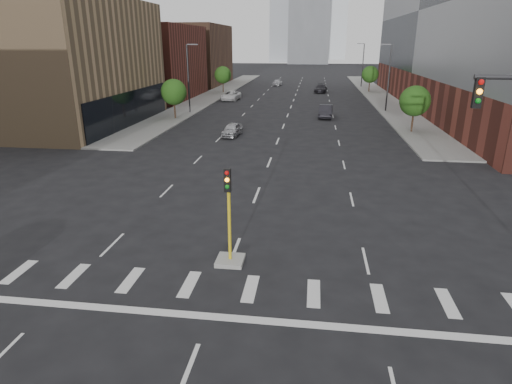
% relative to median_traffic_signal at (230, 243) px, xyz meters
% --- Properties ---
extents(sidewalk_left_far, '(5.00, 92.00, 0.15)m').
position_rel_median_traffic_signal_xyz_m(sidewalk_left_far, '(-15.00, 65.03, -0.90)').
color(sidewalk_left_far, gray).
rests_on(sidewalk_left_far, ground).
extents(sidewalk_right_far, '(5.00, 92.00, 0.15)m').
position_rel_median_traffic_signal_xyz_m(sidewalk_right_far, '(15.00, 65.03, -0.90)').
color(sidewalk_right_far, gray).
rests_on(sidewalk_right_far, ground).
extents(building_left_mid, '(20.00, 24.00, 14.00)m').
position_rel_median_traffic_signal_xyz_m(building_left_mid, '(-27.50, 31.03, 6.03)').
color(building_left_mid, '#A1805B').
rests_on(building_left_mid, ground).
extents(building_left_far_a, '(20.00, 22.00, 12.00)m').
position_rel_median_traffic_signal_xyz_m(building_left_far_a, '(-27.50, 57.03, 5.03)').
color(building_left_far_a, brown).
rests_on(building_left_far_a, ground).
extents(building_left_far_b, '(20.00, 24.00, 13.00)m').
position_rel_median_traffic_signal_xyz_m(building_left_far_b, '(-27.50, 83.03, 5.53)').
color(building_left_far_b, brown).
rests_on(building_left_far_b, ground).
extents(building_right_main, '(24.00, 70.00, 22.00)m').
position_rel_median_traffic_signal_xyz_m(building_right_main, '(29.50, 51.03, 10.03)').
color(building_right_main, brown).
rests_on(building_right_main, ground).
extents(tower_mid, '(18.00, 18.00, 44.00)m').
position_rel_median_traffic_signal_xyz_m(tower_mid, '(0.00, 191.03, 21.03)').
color(tower_mid, slate).
rests_on(tower_mid, ground).
extents(median_traffic_signal, '(1.20, 1.20, 4.40)m').
position_rel_median_traffic_signal_xyz_m(median_traffic_signal, '(0.00, 0.00, 0.00)').
color(median_traffic_signal, '#999993').
rests_on(median_traffic_signal, ground).
extents(streetlight_right_a, '(1.60, 0.22, 9.07)m').
position_rel_median_traffic_signal_xyz_m(streetlight_right_a, '(13.41, 46.03, 4.04)').
color(streetlight_right_a, '#2D2D30').
rests_on(streetlight_right_a, ground).
extents(streetlight_right_b, '(1.60, 0.22, 9.07)m').
position_rel_median_traffic_signal_xyz_m(streetlight_right_b, '(13.41, 81.03, 4.04)').
color(streetlight_right_b, '#2D2D30').
rests_on(streetlight_right_b, ground).
extents(streetlight_left, '(1.60, 0.22, 9.07)m').
position_rel_median_traffic_signal_xyz_m(streetlight_left, '(-13.41, 41.03, 4.04)').
color(streetlight_left, '#2D2D30').
rests_on(streetlight_left, ground).
extents(tree_left_near, '(3.20, 3.20, 4.85)m').
position_rel_median_traffic_signal_xyz_m(tree_left_near, '(-14.00, 36.03, 2.42)').
color(tree_left_near, '#382619').
rests_on(tree_left_near, ground).
extents(tree_left_far, '(3.20, 3.20, 4.85)m').
position_rel_median_traffic_signal_xyz_m(tree_left_far, '(-14.00, 66.03, 2.42)').
color(tree_left_far, '#382619').
rests_on(tree_left_far, ground).
extents(tree_right_near, '(3.20, 3.20, 4.85)m').
position_rel_median_traffic_signal_xyz_m(tree_right_near, '(14.00, 31.03, 2.42)').
color(tree_right_near, '#382619').
rests_on(tree_right_near, ground).
extents(tree_right_far, '(3.20, 3.20, 4.85)m').
position_rel_median_traffic_signal_xyz_m(tree_right_far, '(14.00, 71.03, 2.42)').
color(tree_right_far, '#382619').
rests_on(tree_right_far, ground).
extents(car_near_left, '(1.96, 4.07, 1.34)m').
position_rel_median_traffic_signal_xyz_m(car_near_left, '(-4.93, 26.83, -0.30)').
color(car_near_left, '#A5A5A9').
rests_on(car_near_left, ground).
extents(car_mid_right, '(1.97, 4.92, 1.59)m').
position_rel_median_traffic_signal_xyz_m(car_mid_right, '(4.98, 39.87, -0.18)').
color(car_mid_right, '#232127').
rests_on(car_mid_right, ground).
extents(car_far_left, '(2.93, 5.71, 1.54)m').
position_rel_median_traffic_signal_xyz_m(car_far_left, '(-10.50, 55.58, -0.20)').
color(car_far_left, silver).
rests_on(car_far_left, ground).
extents(car_deep_right, '(2.76, 5.56, 1.55)m').
position_rel_median_traffic_signal_xyz_m(car_deep_right, '(4.67, 69.43, -0.20)').
color(car_deep_right, black).
rests_on(car_deep_right, ground).
extents(car_distant, '(2.17, 4.32, 1.41)m').
position_rel_median_traffic_signal_xyz_m(car_distant, '(-4.90, 82.09, -0.27)').
color(car_distant, '#B2B3B7').
rests_on(car_distant, ground).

